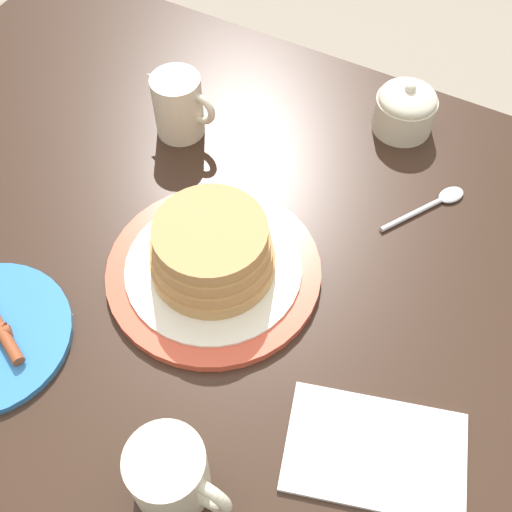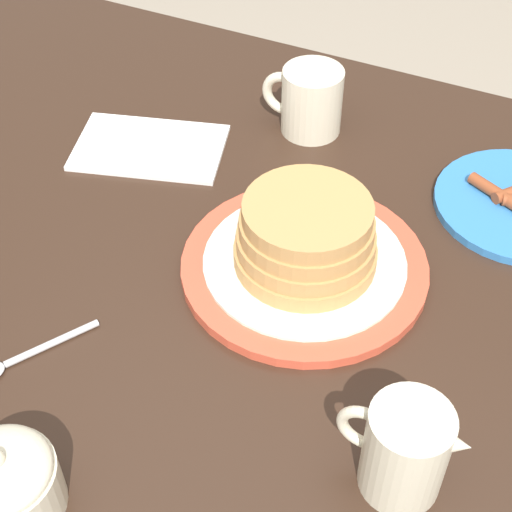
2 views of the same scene
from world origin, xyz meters
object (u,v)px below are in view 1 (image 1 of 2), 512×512
(coffee_mug, at_px, (171,475))
(sugar_bowl, at_px, (405,108))
(creamer_pitcher, at_px, (178,104))
(pancake_plate, at_px, (213,258))
(napkin, at_px, (375,452))
(spoon, at_px, (436,202))

(coffee_mug, xyz_separation_m, sugar_bowl, (0.02, 0.58, -0.01))
(coffee_mug, relative_size, creamer_pitcher, 0.97)
(pancake_plate, xyz_separation_m, napkin, (0.26, -0.11, -0.03))
(creamer_pitcher, height_order, napkin, creamer_pitcher)
(creamer_pitcher, xyz_separation_m, spoon, (0.37, 0.04, -0.05))
(pancake_plate, xyz_separation_m, creamer_pitcher, (-0.17, 0.19, 0.01))
(pancake_plate, distance_m, sugar_bowl, 0.36)
(coffee_mug, distance_m, spoon, 0.48)
(coffee_mug, distance_m, sugar_bowl, 0.58)
(coffee_mug, bearing_deg, sugar_bowl, 88.52)
(pancake_plate, bearing_deg, coffee_mug, -68.20)
(napkin, bearing_deg, coffee_mug, -142.03)
(pancake_plate, height_order, sugar_bowl, pancake_plate)
(coffee_mug, bearing_deg, napkin, 37.97)
(coffee_mug, relative_size, sugar_bowl, 1.24)
(pancake_plate, distance_m, napkin, 0.28)
(pancake_plate, relative_size, napkin, 1.25)
(creamer_pitcher, bearing_deg, pancake_plate, -48.89)
(sugar_bowl, bearing_deg, spoon, -51.06)
(sugar_bowl, bearing_deg, coffee_mug, -91.48)
(pancake_plate, height_order, coffee_mug, pancake_plate)
(creamer_pitcher, relative_size, napkin, 0.53)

